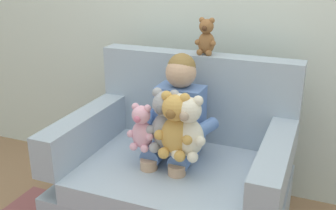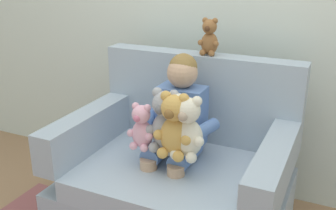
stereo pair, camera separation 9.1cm
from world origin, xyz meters
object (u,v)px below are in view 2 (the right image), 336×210
at_px(armchair, 178,180).
at_px(plush_cream, 187,129).
at_px(seated_child, 177,122).
at_px(plush_brown_on_backrest, 209,38).
at_px(plush_pink, 142,128).
at_px(plush_grey, 165,122).
at_px(plush_honey, 174,127).

distance_m(armchair, plush_cream, 0.44).
xyz_separation_m(seated_child, plush_cream, (0.13, -0.18, 0.05)).
relative_size(armchair, plush_brown_on_backrest, 5.66).
relative_size(plush_cream, plush_pink, 1.32).
bearing_deg(plush_brown_on_backrest, plush_cream, -83.70).
bearing_deg(plush_brown_on_backrest, armchair, -99.60).
xyz_separation_m(seated_child, plush_grey, (-0.00, -0.15, 0.05)).
distance_m(plush_honey, plush_brown_on_backrest, 0.61).
bearing_deg(plush_brown_on_backrest, plush_pink, -113.04).
height_order(armchair, plush_honey, armchair).
height_order(armchair, plush_cream, armchair).
relative_size(seated_child, plush_honey, 2.40).
xyz_separation_m(seated_child, plush_pink, (-0.12, -0.18, 0.01)).
bearing_deg(plush_honey, plush_grey, 171.53).
xyz_separation_m(plush_pink, plush_brown_on_backrest, (0.19, 0.48, 0.41)).
bearing_deg(seated_child, plush_grey, -82.19).
relative_size(seated_child, plush_grey, 2.43).
height_order(seated_child, plush_brown_on_backrest, plush_brown_on_backrest).
xyz_separation_m(plush_cream, plush_honey, (-0.06, -0.02, 0.00)).
distance_m(armchair, plush_grey, 0.43).
xyz_separation_m(armchair, plush_grey, (-0.02, -0.12, 0.41)).
relative_size(plush_honey, plush_brown_on_backrest, 1.60).
relative_size(armchair, plush_honey, 3.55).
relative_size(armchair, plush_pink, 4.83).
bearing_deg(plush_pink, plush_grey, 22.26).
bearing_deg(plush_cream, plush_honey, -148.35).
xyz_separation_m(plush_grey, plush_cream, (0.13, -0.03, -0.00)).
xyz_separation_m(plush_grey, plush_pink, (-0.12, -0.03, -0.04)).
bearing_deg(plush_honey, plush_pink, -161.02).
bearing_deg(plush_grey, plush_brown_on_backrest, 79.60).
bearing_deg(armchair, plush_pink, -132.60).
bearing_deg(plush_grey, seated_child, 87.79).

